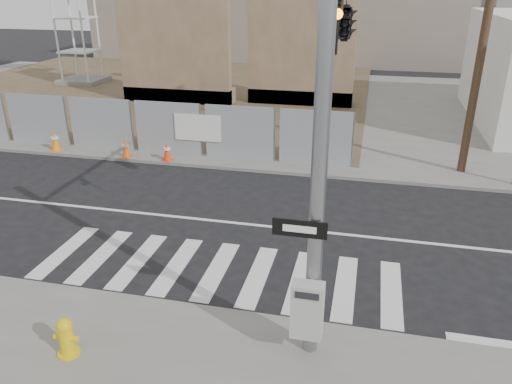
% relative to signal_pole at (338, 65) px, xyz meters
% --- Properties ---
extents(ground, '(100.00, 100.00, 0.00)m').
position_rel_signal_pole_xyz_m(ground, '(-2.49, 2.05, -4.78)').
color(ground, black).
rests_on(ground, ground).
extents(sidewalk_far, '(50.00, 20.00, 0.12)m').
position_rel_signal_pole_xyz_m(sidewalk_far, '(-2.49, 16.05, -4.72)').
color(sidewalk_far, slate).
rests_on(sidewalk_far, ground).
extents(signal_pole, '(0.96, 5.87, 7.00)m').
position_rel_signal_pole_xyz_m(signal_pole, '(0.00, 0.00, 0.00)').
color(signal_pole, gray).
rests_on(signal_pole, sidewalk_near).
extents(chain_link_fence, '(24.60, 0.04, 2.00)m').
position_rel_signal_pole_xyz_m(chain_link_fence, '(-12.49, 7.05, -3.66)').
color(chain_link_fence, gray).
rests_on(chain_link_fence, sidewalk_far).
extents(concrete_wall_left, '(6.00, 1.30, 8.00)m').
position_rel_signal_pole_xyz_m(concrete_wall_left, '(-9.49, 15.13, -1.40)').
color(concrete_wall_left, brown).
rests_on(concrete_wall_left, sidewalk_far).
extents(concrete_wall_right, '(5.50, 1.30, 8.00)m').
position_rel_signal_pole_xyz_m(concrete_wall_right, '(-2.99, 16.13, -1.40)').
color(concrete_wall_right, brown).
rests_on(concrete_wall_right, sidewalk_far).
extents(utility_pole_right, '(1.60, 0.28, 10.00)m').
position_rel_signal_pole_xyz_m(utility_pole_right, '(4.01, 7.55, 0.42)').
color(utility_pole_right, '#4C3323').
rests_on(utility_pole_right, sidewalk_far).
extents(fire_hydrant, '(0.47, 0.45, 0.76)m').
position_rel_signal_pole_xyz_m(fire_hydrant, '(-4.20, -3.89, -4.29)').
color(fire_hydrant, yellow).
rests_on(fire_hydrant, sidewalk_near).
extents(traffic_cone_b, '(0.52, 0.52, 0.77)m').
position_rel_signal_pole_xyz_m(traffic_cone_b, '(-11.20, 6.40, -4.29)').
color(traffic_cone_b, orange).
rests_on(traffic_cone_b, sidewalk_far).
extents(traffic_cone_c, '(0.38, 0.38, 0.70)m').
position_rel_signal_pole_xyz_m(traffic_cone_c, '(-8.13, 6.27, -4.32)').
color(traffic_cone_c, '#F8540D').
rests_on(traffic_cone_c, sidewalk_far).
extents(traffic_cone_d, '(0.47, 0.47, 0.70)m').
position_rel_signal_pole_xyz_m(traffic_cone_d, '(-6.47, 6.27, -4.32)').
color(traffic_cone_d, '#FA370D').
rests_on(traffic_cone_d, sidewalk_far).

